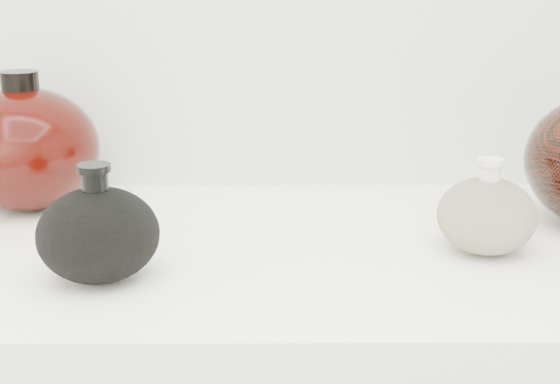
{
  "coord_description": "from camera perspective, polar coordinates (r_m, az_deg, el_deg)",
  "views": [
    {
      "loc": [
        -0.02,
        0.09,
        1.22
      ],
      "look_at": [
        -0.01,
        0.92,
        0.97
      ],
      "focal_mm": 50.0,
      "sensor_mm": 36.0,
      "label": 1
    }
  ],
  "objects": [
    {
      "name": "black_gourd_vase",
      "position": [
        0.83,
        -13.14,
        -2.98
      ],
      "size": [
        0.17,
        0.17,
        0.12
      ],
      "color": "black",
      "rests_on": "display_counter"
    },
    {
      "name": "cream_gourd_vase",
      "position": [
        0.91,
        14.88,
        -1.63
      ],
      "size": [
        0.15,
        0.15,
        0.11
      ],
      "color": "beige",
      "rests_on": "display_counter"
    },
    {
      "name": "left_round_pot",
      "position": [
        1.09,
        -18.08,
        3.06
      ],
      "size": [
        0.23,
        0.23,
        0.18
      ],
      "color": "black",
      "rests_on": "display_counter"
    }
  ]
}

